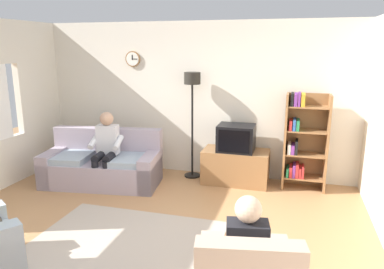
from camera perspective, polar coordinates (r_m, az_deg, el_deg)
ground_plane at (r=4.60m, az=-8.50°, el=-16.15°), size 12.00×12.00×0.00m
back_wall_assembly at (r=6.57m, az=0.60°, el=5.54°), size 6.20×0.17×2.70m
couch at (r=6.36m, az=-13.77°, el=-4.74°), size 2.00×1.13×0.90m
tv_stand at (r=6.26m, az=6.81°, el=-4.99°), size 1.10×0.56×0.57m
tv at (r=6.10m, az=6.91°, el=-0.54°), size 0.60×0.49×0.44m
bookshelf at (r=6.13m, az=16.87°, el=-0.94°), size 0.68×0.36×1.57m
floor_lamp at (r=6.26m, az=0.04°, el=6.05°), size 0.28×0.28×1.85m
area_rug at (r=4.57m, az=-10.45°, el=-16.35°), size 2.20×1.70×0.01m
person_on_couch at (r=6.09m, az=-13.29°, el=-1.74°), size 0.55×0.57×1.24m
person_in_right_armchair at (r=3.26m, az=8.43°, el=-17.30°), size 0.56×0.58×1.12m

